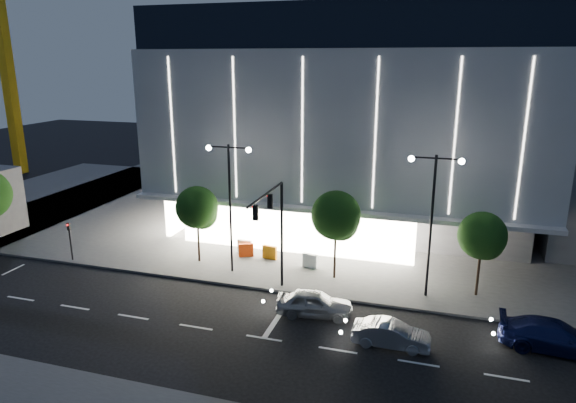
{
  "coord_description": "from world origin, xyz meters",
  "views": [
    {
      "loc": [
        10.33,
        -24.38,
        14.33
      ],
      "look_at": [
        0.54,
        7.64,
        5.0
      ],
      "focal_mm": 32.0,
      "sensor_mm": 36.0,
      "label": 1
    }
  ],
  "objects_px": {
    "car_second": "(391,334)",
    "barrier_c": "(270,252)",
    "ped_signal_far": "(70,237)",
    "barrier_b": "(245,246)",
    "tower_crane": "(5,5)",
    "tree_left": "(197,210)",
    "street_lamp_west": "(230,190)",
    "car_lead": "(314,303)",
    "barrier_a": "(246,250)",
    "tree_mid": "(336,218)",
    "street_lamp_east": "(433,206)",
    "barrier_d": "(310,261)",
    "traffic_mast": "(274,220)",
    "tree_right": "(482,238)",
    "car_third": "(554,336)"
  },
  "relations": [
    {
      "from": "tree_mid",
      "to": "car_lead",
      "type": "bearing_deg",
      "value": -91.01
    },
    {
      "from": "street_lamp_west",
      "to": "barrier_a",
      "type": "relative_size",
      "value": 8.18
    },
    {
      "from": "street_lamp_east",
      "to": "tree_left",
      "type": "xyz_separation_m",
      "value": [
        -15.97,
        1.02,
        -1.92
      ]
    },
    {
      "from": "car_second",
      "to": "car_lead",
      "type": "bearing_deg",
      "value": 66.08
    },
    {
      "from": "ped_signal_far",
      "to": "tree_right",
      "type": "relative_size",
      "value": 0.54
    },
    {
      "from": "tree_left",
      "to": "car_lead",
      "type": "distance_m",
      "value": 11.69
    },
    {
      "from": "street_lamp_east",
      "to": "barrier_d",
      "type": "xyz_separation_m",
      "value": [
        -8.0,
        2.19,
        -5.31
      ]
    },
    {
      "from": "tree_left",
      "to": "barrier_b",
      "type": "relative_size",
      "value": 5.2
    },
    {
      "from": "ped_signal_far",
      "to": "barrier_b",
      "type": "bearing_deg",
      "value": 23.51
    },
    {
      "from": "car_lead",
      "to": "tree_left",
      "type": "bearing_deg",
      "value": 54.7
    },
    {
      "from": "tree_mid",
      "to": "barrier_a",
      "type": "bearing_deg",
      "value": 165.84
    },
    {
      "from": "tree_mid",
      "to": "car_third",
      "type": "bearing_deg",
      "value": -22.86
    },
    {
      "from": "tree_mid",
      "to": "barrier_b",
      "type": "bearing_deg",
      "value": 161.56
    },
    {
      "from": "street_lamp_west",
      "to": "tree_right",
      "type": "height_order",
      "value": "street_lamp_west"
    },
    {
      "from": "tower_crane",
      "to": "tree_right",
      "type": "relative_size",
      "value": 5.81
    },
    {
      "from": "tree_mid",
      "to": "barrier_b",
      "type": "height_order",
      "value": "tree_mid"
    },
    {
      "from": "tree_left",
      "to": "traffic_mast",
      "type": "bearing_deg",
      "value": -27.84
    },
    {
      "from": "barrier_c",
      "to": "street_lamp_west",
      "type": "bearing_deg",
      "value": -112.84
    },
    {
      "from": "car_second",
      "to": "car_third",
      "type": "relative_size",
      "value": 0.75
    },
    {
      "from": "street_lamp_west",
      "to": "car_lead",
      "type": "xyz_separation_m",
      "value": [
        6.93,
        -4.23,
        -5.21
      ]
    },
    {
      "from": "car_second",
      "to": "tree_mid",
      "type": "bearing_deg",
      "value": 31.69
    },
    {
      "from": "tree_mid",
      "to": "barrier_b",
      "type": "xyz_separation_m",
      "value": [
        -7.49,
        2.5,
        -3.68
      ]
    },
    {
      "from": "car_second",
      "to": "tree_right",
      "type": "bearing_deg",
      "value": -31.65
    },
    {
      "from": "street_lamp_east",
      "to": "tower_crane",
      "type": "height_order",
      "value": "tower_crane"
    },
    {
      "from": "tower_crane",
      "to": "car_third",
      "type": "bearing_deg",
      "value": -24.56
    },
    {
      "from": "traffic_mast",
      "to": "tree_right",
      "type": "xyz_separation_m",
      "value": [
        12.03,
        3.68,
        -1.14
      ]
    },
    {
      "from": "car_lead",
      "to": "barrier_a",
      "type": "xyz_separation_m",
      "value": [
        -7.0,
        7.04,
        -0.1
      ]
    },
    {
      "from": "car_second",
      "to": "barrier_b",
      "type": "relative_size",
      "value": 3.61
    },
    {
      "from": "street_lamp_west",
      "to": "barrier_a",
      "type": "xyz_separation_m",
      "value": [
        -0.07,
        2.81,
        -5.31
      ]
    },
    {
      "from": "tree_left",
      "to": "car_lead",
      "type": "height_order",
      "value": "tree_left"
    },
    {
      "from": "street_lamp_east",
      "to": "tree_left",
      "type": "bearing_deg",
      "value": 176.35
    },
    {
      "from": "car_lead",
      "to": "barrier_d",
      "type": "relative_size",
      "value": 4.0
    },
    {
      "from": "tower_crane",
      "to": "car_second",
      "type": "xyz_separation_m",
      "value": [
        49.44,
        -28.27,
        -19.85
      ]
    },
    {
      "from": "tree_left",
      "to": "tower_crane",
      "type": "bearing_deg",
      "value": 149.02
    },
    {
      "from": "tree_right",
      "to": "barrier_b",
      "type": "relative_size",
      "value": 5.01
    },
    {
      "from": "tree_mid",
      "to": "barrier_c",
      "type": "distance_m",
      "value": 6.69
    },
    {
      "from": "barrier_c",
      "to": "tower_crane",
      "type": "bearing_deg",
      "value": 162.79
    },
    {
      "from": "car_second",
      "to": "barrier_c",
      "type": "xyz_separation_m",
      "value": [
        -9.77,
        9.16,
        -0.0
      ]
    },
    {
      "from": "traffic_mast",
      "to": "tree_left",
      "type": "bearing_deg",
      "value": 152.16
    },
    {
      "from": "street_lamp_east",
      "to": "barrier_d",
      "type": "bearing_deg",
      "value": 164.68
    },
    {
      "from": "street_lamp_west",
      "to": "barrier_c",
      "type": "xyz_separation_m",
      "value": [
        1.76,
        2.88,
        -5.31
      ]
    },
    {
      "from": "ped_signal_far",
      "to": "tree_left",
      "type": "height_order",
      "value": "tree_left"
    },
    {
      "from": "traffic_mast",
      "to": "tree_mid",
      "type": "relative_size",
      "value": 1.15
    },
    {
      "from": "tree_mid",
      "to": "street_lamp_east",
      "type": "bearing_deg",
      "value": -9.69
    },
    {
      "from": "street_lamp_west",
      "to": "car_lead",
      "type": "bearing_deg",
      "value": -31.41
    },
    {
      "from": "street_lamp_west",
      "to": "tree_right",
      "type": "relative_size",
      "value": 1.63
    },
    {
      "from": "tower_crane",
      "to": "barrier_c",
      "type": "bearing_deg",
      "value": -25.72
    },
    {
      "from": "tree_right",
      "to": "tower_crane",
      "type": "bearing_deg",
      "value": 158.75
    },
    {
      "from": "traffic_mast",
      "to": "ped_signal_far",
      "type": "bearing_deg",
      "value": 175.85
    },
    {
      "from": "street_lamp_west",
      "to": "barrier_b",
      "type": "height_order",
      "value": "street_lamp_west"
    }
  ]
}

